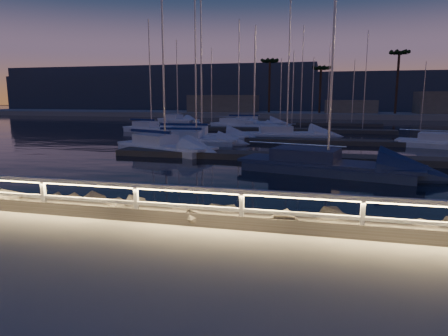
% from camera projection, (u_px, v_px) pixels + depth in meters
% --- Properties ---
extents(ground, '(400.00, 400.00, 0.00)m').
position_uv_depth(ground, '(205.00, 225.00, 10.74)').
color(ground, gray).
rests_on(ground, ground).
extents(harbor_water, '(400.00, 440.00, 0.60)m').
position_uv_depth(harbor_water, '(293.00, 141.00, 40.73)').
color(harbor_water, black).
rests_on(harbor_water, ground).
extents(guard_rail, '(44.11, 0.12, 1.06)m').
position_uv_depth(guard_rail, '(202.00, 197.00, 10.62)').
color(guard_rail, silver).
rests_on(guard_rail, ground).
extents(floating_docks, '(22.00, 36.00, 0.40)m').
position_uv_depth(floating_docks, '(294.00, 134.00, 41.86)').
color(floating_docks, '#5B534C').
rests_on(floating_docks, ground).
extents(far_shore, '(160.00, 14.00, 5.20)m').
position_uv_depth(far_shore, '(309.00, 113.00, 81.46)').
color(far_shore, gray).
rests_on(far_shore, ground).
extents(palm_left, '(3.00, 3.00, 11.20)m').
position_uv_depth(palm_left, '(270.00, 63.00, 79.67)').
color(palm_left, '#452F20').
rests_on(palm_left, ground).
extents(palm_center, '(3.00, 3.00, 9.70)m').
position_uv_depth(palm_center, '(321.00, 70.00, 78.47)').
color(palm_center, '#452F20').
rests_on(palm_center, ground).
extents(palm_right, '(3.00, 3.00, 12.20)m').
position_uv_depth(palm_right, '(399.00, 56.00, 73.79)').
color(palm_right, '#452F20').
rests_on(palm_right, ground).
extents(distant_hills, '(230.00, 37.50, 18.00)m').
position_uv_depth(distant_hills, '(253.00, 94.00, 142.92)').
color(distant_hills, '#353F52').
rests_on(distant_hills, ground).
extents(sailboat_b, '(8.58, 5.55, 14.29)m').
position_uv_depth(sailboat_b, '(163.00, 146.00, 29.50)').
color(sailboat_b, white).
rests_on(sailboat_b, ground).
extents(sailboat_d, '(9.93, 4.99, 16.18)m').
position_uv_depth(sailboat_d, '(323.00, 164.00, 21.56)').
color(sailboat_d, navy).
rests_on(sailboat_d, ground).
extents(sailboat_e, '(7.23, 2.67, 12.13)m').
position_uv_depth(sailboat_e, '(194.00, 140.00, 34.15)').
color(sailboat_e, white).
rests_on(sailboat_e, ground).
extents(sailboat_f, '(8.99, 3.84, 14.85)m').
position_uv_depth(sailboat_f, '(199.00, 136.00, 37.27)').
color(sailboat_f, white).
rests_on(sailboat_f, ground).
extents(sailboat_g, '(9.08, 4.71, 14.85)m').
position_uv_depth(sailboat_g, '(285.00, 134.00, 39.59)').
color(sailboat_g, white).
rests_on(sailboat_g, ground).
extents(sailboat_i, '(7.70, 4.31, 12.73)m').
position_uv_depth(sailboat_i, '(150.00, 128.00, 46.57)').
color(sailboat_i, white).
rests_on(sailboat_i, ground).
extents(sailboat_j, '(8.39, 5.42, 13.98)m').
position_uv_depth(sailboat_j, '(237.00, 124.00, 53.30)').
color(sailboat_j, white).
rests_on(sailboat_j, ground).
extents(sailboat_k, '(7.50, 4.44, 12.33)m').
position_uv_depth(sailboat_k, '(253.00, 126.00, 51.47)').
color(sailboat_k, white).
rests_on(sailboat_k, ground).
extents(sailboat_m, '(7.81, 5.04, 13.07)m').
position_uv_depth(sailboat_m, '(177.00, 120.00, 64.73)').
color(sailboat_m, white).
rests_on(sailboat_m, ground).
extents(sailboat_n, '(8.49, 3.41, 14.08)m').
position_uv_depth(sailboat_n, '(253.00, 122.00, 57.90)').
color(sailboat_n, white).
rests_on(sailboat_n, ground).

